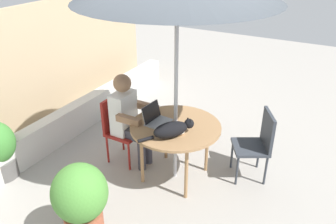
# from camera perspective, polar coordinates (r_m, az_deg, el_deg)

# --- Properties ---
(ground_plane) EXTENTS (14.00, 14.00, 0.00)m
(ground_plane) POSITION_cam_1_polar(r_m,az_deg,el_deg) (4.32, 1.18, -10.64)
(ground_plane) COLOR gray
(fence_back) EXTENTS (5.74, 0.08, 1.84)m
(fence_back) POSITION_cam_1_polar(r_m,az_deg,el_deg) (5.35, -23.22, 6.14)
(fence_back) COLOR tan
(fence_back) RESTS_ON ground
(planter_wall_low) EXTENTS (5.16, 0.20, 0.44)m
(planter_wall_low) POSITION_cam_1_polar(r_m,az_deg,el_deg) (5.16, -17.11, -2.14)
(planter_wall_low) COLOR beige
(planter_wall_low) RESTS_ON ground
(patio_table) EXTENTS (1.06, 1.06, 0.72)m
(patio_table) POSITION_cam_1_polar(r_m,az_deg,el_deg) (3.94, 1.27, -3.00)
(patio_table) COLOR #9E754C
(patio_table) RESTS_ON ground
(chair_occupied) EXTENTS (0.40, 0.40, 0.88)m
(chair_occupied) POSITION_cam_1_polar(r_m,az_deg,el_deg) (4.41, -8.24, -2.10)
(chair_occupied) COLOR maroon
(chair_occupied) RESTS_ON ground
(chair_empty) EXTENTS (0.54, 0.54, 0.88)m
(chair_empty) POSITION_cam_1_polar(r_m,az_deg,el_deg) (4.17, 14.94, -4.69)
(chair_empty) COLOR #33383F
(chair_empty) RESTS_ON ground
(person_seated) EXTENTS (0.48, 0.48, 1.22)m
(person_seated) POSITION_cam_1_polar(r_m,az_deg,el_deg) (4.25, -6.69, -0.61)
(person_seated) COLOR white
(person_seated) RESTS_ON ground
(laptop) EXTENTS (0.32, 0.27, 0.21)m
(laptop) POSITION_cam_1_polar(r_m,az_deg,el_deg) (3.96, -2.21, -0.87)
(laptop) COLOR gray
(laptop) RESTS_ON patio_table
(cat) EXTENTS (0.54, 0.45, 0.17)m
(cat) POSITION_cam_1_polar(r_m,az_deg,el_deg) (3.67, 0.80, -2.94)
(cat) COLOR black
(cat) RESTS_ON patio_table
(potted_plant_near_fence) EXTENTS (0.51, 0.51, 0.90)m
(potted_plant_near_fence) POSITION_cam_1_polar(r_m,az_deg,el_deg) (3.30, -14.41, -14.49)
(potted_plant_near_fence) COLOR #9E5138
(potted_plant_near_fence) RESTS_ON ground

